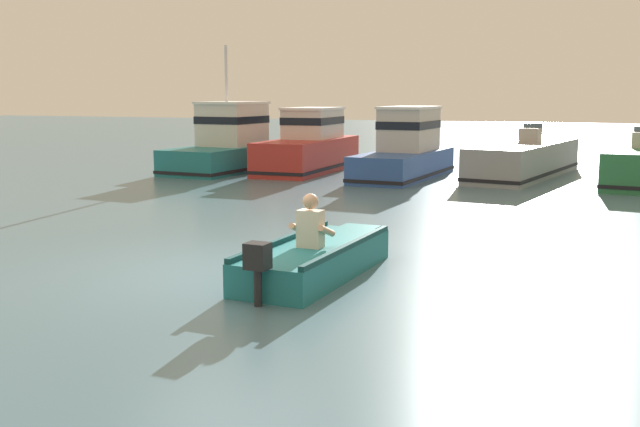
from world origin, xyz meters
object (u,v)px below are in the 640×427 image
Objects in this scene: moored_boat_teal at (228,146)px; moored_boat_grey at (525,161)px; rowboat_with_person at (317,258)px; moored_boat_red at (309,147)px; moored_boat_blue at (406,152)px.

moored_boat_grey is (9.38, 1.60, -0.34)m from moored_boat_teal.
rowboat_with_person is 14.72m from moored_boat_teal.
moored_boat_red reaches higher than moored_boat_grey.
moored_boat_red is at bearing 168.38° from moored_boat_blue.
moored_boat_red is at bearing -173.47° from moored_boat_grey.
moored_boat_teal is (-7.84, 12.44, 0.58)m from rowboat_with_person.
moored_boat_teal is 0.96× the size of moored_boat_blue.
rowboat_with_person is 14.12m from moored_boat_grey.
rowboat_with_person is at bearing -68.27° from moored_boat_red.
moored_boat_blue is 3.72m from moored_boat_grey.
moored_boat_teal is 2.68m from moored_boat_red.
moored_boat_blue is (-1.85, 12.55, 0.53)m from rowboat_with_person.
moored_boat_grey is at bearing 83.74° from rowboat_with_person.
moored_boat_teal is 9.52m from moored_boat_grey.
moored_boat_red is 3.50m from moored_boat_blue.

